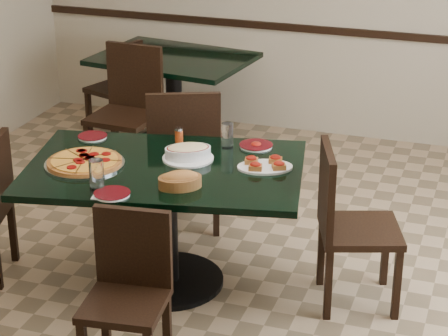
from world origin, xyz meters
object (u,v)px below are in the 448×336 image
(bread_basket, at_px, (180,180))
(back_table, at_px, (174,83))
(lasagna_casserole, at_px, (188,152))
(main_table, at_px, (165,196))
(chair_far, at_px, (184,151))
(chair_near, at_px, (129,285))
(back_chair_near, at_px, (129,103))
(chair_right, at_px, (345,218))
(back_chair_left, at_px, (119,84))
(pepperoni_pizza, at_px, (85,162))
(bruschetta_platter, at_px, (265,164))

(bread_basket, bearing_deg, back_table, 80.91)
(lasagna_casserole, bearing_deg, main_table, -151.93)
(chair_far, bearing_deg, chair_near, 78.15)
(lasagna_casserole, bearing_deg, back_chair_near, 96.73)
(back_chair_near, bearing_deg, chair_right, -31.31)
(back_chair_near, height_order, back_chair_left, back_chair_near)
(chair_far, distance_m, lasagna_casserole, 0.65)
(chair_right, bearing_deg, chair_near, 118.37)
(pepperoni_pizza, bearing_deg, main_table, 15.81)
(back_table, distance_m, chair_far, 1.59)
(chair_near, bearing_deg, back_chair_left, 108.97)
(bread_basket, height_order, bruschetta_platter, bread_basket)
(pepperoni_pizza, xyz_separation_m, bread_basket, (0.62, -0.12, 0.02))
(chair_far, bearing_deg, bread_basket, 87.39)
(back_chair_near, xyz_separation_m, lasagna_casserole, (0.99, -1.34, 0.24))
(main_table, relative_size, bread_basket, 6.03)
(chair_far, bearing_deg, back_chair_left, -75.25)
(back_table, xyz_separation_m, back_chair_left, (-0.53, 0.09, -0.08))
(back_chair_left, xyz_separation_m, lasagna_casserole, (1.43, -2.09, 0.36))
(main_table, bearing_deg, chair_right, -4.01)
(chair_far, xyz_separation_m, bread_basket, (0.34, -0.93, 0.23))
(chair_right, bearing_deg, main_table, 78.68)
(lasagna_casserole, bearing_deg, chair_right, -30.25)
(back_table, relative_size, bread_basket, 4.60)
(chair_right, bearing_deg, pepperoni_pizza, 81.25)
(chair_right, height_order, back_chair_near, back_chair_near)
(pepperoni_pizza, xyz_separation_m, lasagna_casserole, (0.52, 0.26, 0.03))
(bruschetta_platter, bearing_deg, back_chair_left, 110.50)
(back_table, bearing_deg, chair_right, -40.10)
(chair_far, xyz_separation_m, back_chair_near, (-0.75, 0.79, -0.01))
(chair_far, xyz_separation_m, pepperoni_pizza, (-0.28, -0.81, 0.21))
(pepperoni_pizza, bearing_deg, back_table, 99.29)
(chair_near, height_order, chair_right, chair_right)
(chair_far, xyz_separation_m, chair_right, (1.17, -0.56, -0.04))
(back_chair_near, bearing_deg, chair_far, -42.72)
(back_table, bearing_deg, back_chair_near, -91.14)
(back_chair_near, bearing_deg, pepperoni_pizza, -69.88)
(chair_near, xyz_separation_m, bruschetta_platter, (0.41, 0.97, 0.31))
(chair_right, bearing_deg, back_chair_left, 29.56)
(chair_far, distance_m, bruschetta_platter, 0.91)
(back_table, distance_m, bread_basket, 2.59)
(back_table, xyz_separation_m, chair_near, (0.94, -2.95, -0.06))
(bread_basket, bearing_deg, lasagna_casserole, 72.93)
(back_chair_near, xyz_separation_m, bruschetta_platter, (1.45, -1.33, 0.22))
(chair_near, relative_size, lasagna_casserole, 2.63)
(chair_far, relative_size, chair_near, 1.19)
(back_chair_near, bearing_deg, bread_basket, -53.79)
(chair_near, xyz_separation_m, lasagna_casserole, (-0.05, 0.95, 0.34))
(back_table, xyz_separation_m, bruschetta_platter, (1.35, -1.98, 0.25))
(back_chair_left, bearing_deg, back_table, 99.57)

